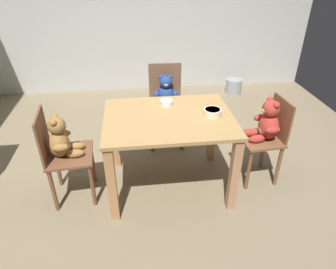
% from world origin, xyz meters
% --- Properties ---
extents(ground_plane, '(5.20, 5.20, 0.04)m').
position_xyz_m(ground_plane, '(0.00, 0.00, -0.02)').
color(ground_plane, '#7F6F54').
extents(dining_table, '(1.13, 0.87, 0.76)m').
position_xyz_m(dining_table, '(0.00, 0.00, 0.61)').
color(dining_table, '#A8814C').
rests_on(dining_table, ground_plane).
extents(teddy_chair_far_center, '(0.41, 0.38, 0.93)m').
position_xyz_m(teddy_chair_far_center, '(0.07, 0.80, 0.56)').
color(teddy_chair_far_center, brown).
rests_on(teddy_chair_far_center, ground_plane).
extents(teddy_chair_near_right, '(0.40, 0.40, 0.86)m').
position_xyz_m(teddy_chair_near_right, '(0.93, 0.01, 0.58)').
color(teddy_chair_near_right, brown).
rests_on(teddy_chair_near_right, ground_plane).
extents(teddy_chair_near_left, '(0.42, 0.44, 0.88)m').
position_xyz_m(teddy_chair_near_left, '(-0.93, -0.05, 0.56)').
color(teddy_chair_near_left, brown).
rests_on(teddy_chair_near_left, ground_plane).
extents(porridge_bowl_white_far_center, '(0.12, 0.12, 0.05)m').
position_xyz_m(porridge_bowl_white_far_center, '(0.01, 0.24, 0.78)').
color(porridge_bowl_white_far_center, silver).
rests_on(porridge_bowl_white_far_center, dining_table).
extents(porridge_bowl_cream_near_right, '(0.16, 0.16, 0.06)m').
position_xyz_m(porridge_bowl_cream_near_right, '(0.38, -0.02, 0.79)').
color(porridge_bowl_cream_near_right, beige).
rests_on(porridge_bowl_cream_near_right, dining_table).
extents(metal_pail, '(0.26, 0.26, 0.23)m').
position_xyz_m(metal_pail, '(1.34, 2.15, 0.12)').
color(metal_pail, '#93969B').
rests_on(metal_pail, ground_plane).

